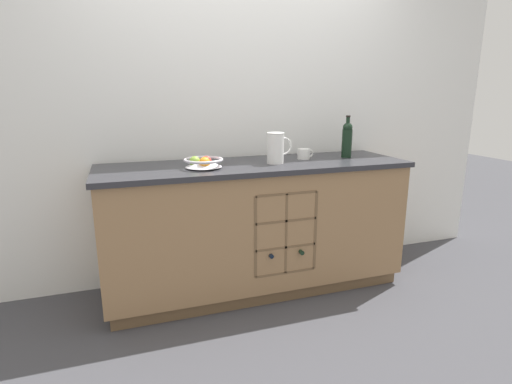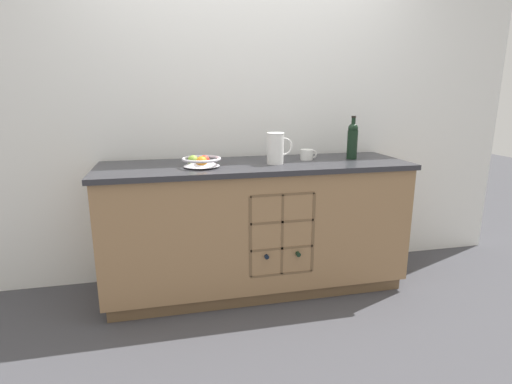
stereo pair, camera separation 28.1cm
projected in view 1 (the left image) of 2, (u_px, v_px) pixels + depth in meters
The scene contains 7 objects.
ground_plane at pixel (256, 286), 2.98m from camera, with size 14.00×14.00×0.00m, color #424247.
back_wall at pixel (240, 111), 3.02m from camera, with size 4.50×0.06×2.55m, color white.
kitchen_island at pixel (256, 226), 2.87m from camera, with size 2.14×0.66×0.93m.
fruit_bowl at pixel (203, 162), 2.56m from camera, with size 0.25×0.25×0.08m.
white_pitcher at pixel (276, 147), 2.73m from camera, with size 0.18×0.12×0.21m.
ceramic_mug at pixel (304, 154), 2.93m from camera, with size 0.12×0.09×0.08m.
standing_wine_bottle at pixel (347, 139), 2.99m from camera, with size 0.08×0.08×0.31m.
Camera 1 is at (-0.88, -2.58, 1.40)m, focal length 28.00 mm.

